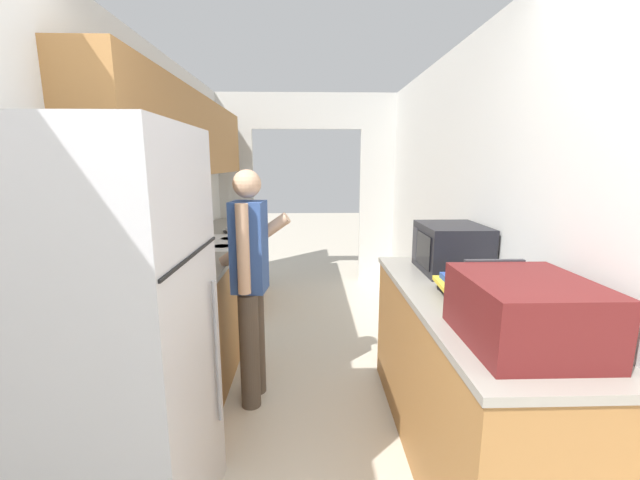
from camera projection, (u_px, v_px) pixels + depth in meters
name	position (u px, v px, depth m)	size (l,w,h in m)	color
wall_left	(147.00, 183.00, 2.75)	(0.38, 6.83, 2.50)	silver
wall_right	(493.00, 222.00, 2.48)	(0.06, 6.83, 2.50)	silver
wall_far_with_doorway	(307.00, 178.00, 5.20)	(2.72, 0.06, 2.50)	silver
counter_left	(212.00, 293.00, 3.55)	(0.62, 3.14, 0.92)	#9E6B38
counter_right	(461.00, 375.00, 2.17)	(0.62, 1.81, 0.92)	#9E6B38
refrigerator	(107.00, 349.00, 1.58)	(0.76, 0.73, 1.76)	#B7B7BC
range_oven	(214.00, 290.00, 3.60)	(0.66, 0.78, 1.06)	white
person	(250.00, 282.00, 2.59)	(0.51, 0.40, 1.58)	#4C4238
suitcase	(524.00, 311.00, 1.52)	(0.45, 0.55, 0.27)	#5B1919
microwave	(451.00, 248.00, 2.54)	(0.39, 0.47, 0.31)	black
book_stack	(463.00, 287.00, 2.07)	(0.26, 0.31, 0.11)	black
knife	(226.00, 231.00, 4.03)	(0.10, 0.30, 0.02)	#B7B7BC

